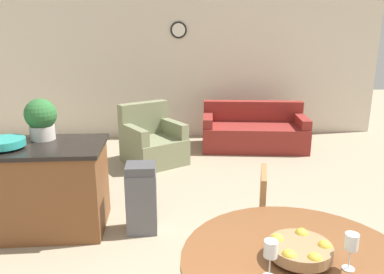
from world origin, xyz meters
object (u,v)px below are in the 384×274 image
object	(u,v)px
kitchen_island	(33,188)
teal_bowl	(4,143)
wine_glass_left	(271,251)
wine_glass_right	(351,243)
fruit_bowl	(300,249)
potted_plant	(41,118)
trash_bin	(142,198)
dining_chair_far_side	(276,224)
couch	(254,132)
armchair	(152,143)

from	to	relation	value
kitchen_island	teal_bowl	size ratio (longest dim) A/B	3.78
wine_glass_left	wine_glass_right	size ratio (longest dim) A/B	1.00
fruit_bowl	wine_glass_right	distance (m)	0.26
teal_bowl	potted_plant	xyz separation A→B (m)	(0.26, 0.31, 0.17)
potted_plant	trash_bin	bearing A→B (deg)	-18.08
teal_bowl	wine_glass_right	bearing A→B (deg)	-37.88
fruit_bowl	trash_bin	size ratio (longest dim) A/B	0.47
wine_glass_left	teal_bowl	bearing A→B (deg)	136.22
fruit_bowl	trash_bin	distance (m)	2.07
dining_chair_far_side	wine_glass_right	distance (m)	1.06
wine_glass_left	potted_plant	size ratio (longest dim) A/B	0.48
wine_glass_left	wine_glass_right	distance (m)	0.43
teal_bowl	fruit_bowl	bearing A→B (deg)	-39.01
teal_bowl	trash_bin	xyz separation A→B (m)	(1.27, -0.02, -0.60)
kitchen_island	teal_bowl	distance (m)	0.55
kitchen_island	potted_plant	bearing A→B (deg)	67.81
potted_plant	wine_glass_left	bearing A→B (deg)	-51.96
wine_glass_left	couch	bearing A→B (deg)	77.13
wine_glass_left	potted_plant	world-z (taller)	potted_plant
teal_bowl	potted_plant	bearing A→B (deg)	49.23
kitchen_island	teal_bowl	world-z (taller)	teal_bowl
wine_glass_left	dining_chair_far_side	bearing A→B (deg)	70.71
couch	fruit_bowl	bearing A→B (deg)	-93.41
wine_glass_left	wine_glass_right	bearing A→B (deg)	4.35
teal_bowl	trash_bin	distance (m)	1.41
fruit_bowl	armchair	xyz separation A→B (m)	(-0.89, 3.90, -0.54)
wine_glass_right	potted_plant	world-z (taller)	potted_plant
teal_bowl	couch	distance (m)	4.19
dining_chair_far_side	wine_glass_right	xyz separation A→B (m)	(0.08, -0.97, 0.42)
fruit_bowl	teal_bowl	distance (m)	2.86
fruit_bowl	kitchen_island	size ratio (longest dim) A/B	0.23
kitchen_island	couch	bearing A→B (deg)	42.40
potted_plant	couch	distance (m)	3.83
wine_glass_right	couch	bearing A→B (deg)	82.12
teal_bowl	couch	bearing A→B (deg)	41.75
potted_plant	couch	bearing A→B (deg)	40.94
potted_plant	couch	size ratio (longest dim) A/B	0.23
dining_chair_far_side	fruit_bowl	bearing A→B (deg)	5.13
teal_bowl	couch	world-z (taller)	teal_bowl
wine_glass_right	kitchen_island	size ratio (longest dim) A/B	0.14
fruit_bowl	teal_bowl	size ratio (longest dim) A/B	0.88
kitchen_island	dining_chair_far_side	bearing A→B (deg)	-25.30
fruit_bowl	kitchen_island	bearing A→B (deg)	137.02
potted_plant	trash_bin	xyz separation A→B (m)	(1.01, -0.33, -0.77)
teal_bowl	armchair	distance (m)	2.57
wine_glass_left	trash_bin	size ratio (longest dim) A/B	0.28
armchair	couch	bearing A→B (deg)	-10.10
potted_plant	couch	world-z (taller)	potted_plant
teal_bowl	trash_bin	bearing A→B (deg)	-0.96
wine_glass_left	couch	distance (m)	4.85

